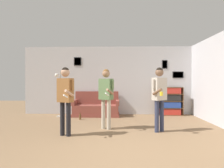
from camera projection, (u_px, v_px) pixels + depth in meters
ground_plane at (127, 157)px, 3.41m from camera, size 20.00×20.00×0.00m
wall_back at (122, 80)px, 7.97m from camera, size 7.86×0.08×2.70m
wall_right at (222, 80)px, 5.58m from camera, size 0.06×6.95×2.70m
couch at (96, 108)px, 7.61m from camera, size 1.75×0.80×0.91m
bookshelf at (170, 101)px, 7.70m from camera, size 0.99×0.30×1.09m
floor_lamp at (60, 87)px, 7.38m from camera, size 0.42×0.28×1.71m
person_player_foreground_left at (65, 94)px, 4.77m from camera, size 0.47×0.57×1.64m
person_player_foreground_center at (106, 92)px, 5.45m from camera, size 0.44×0.59×1.64m
person_watcher_holding_cup at (159, 92)px, 5.15m from camera, size 0.42×0.57×1.67m
bottle_on_floor at (80, 117)px, 6.83m from camera, size 0.07×0.07×0.23m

